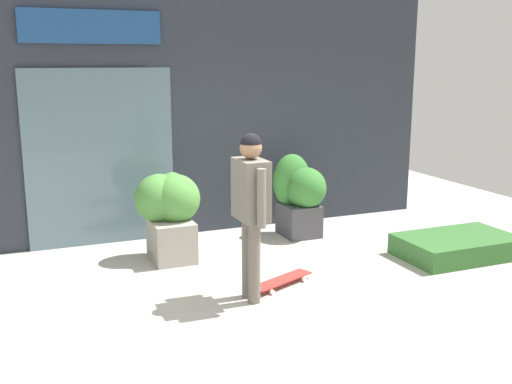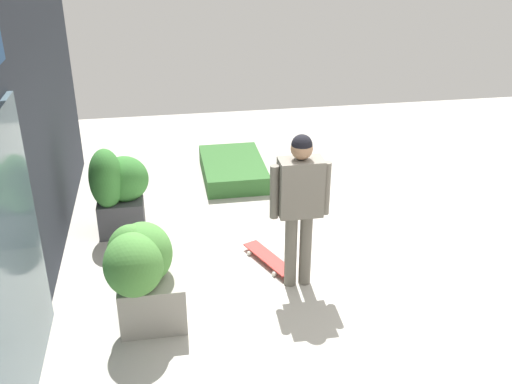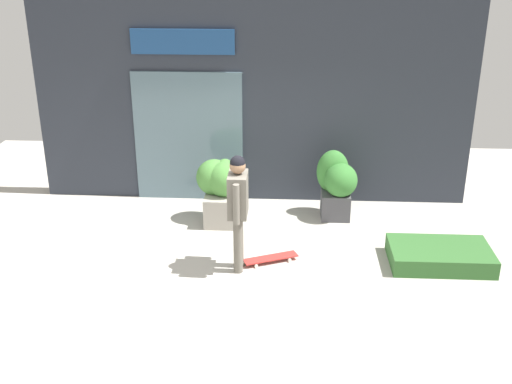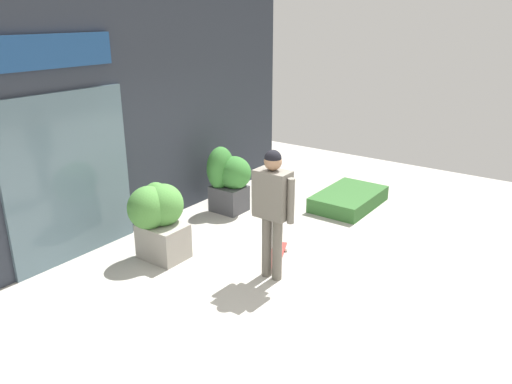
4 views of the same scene
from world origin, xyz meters
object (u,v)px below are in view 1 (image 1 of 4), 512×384
Objects in this scene: skateboarder at (251,199)px; skateboard at (282,280)px; planter_box_right at (169,208)px; planter_box_left at (299,193)px.

skateboard is (0.45, 0.23, -0.99)m from skateboarder.
planter_box_right is at bearing 98.83° from skateboard.
skateboard is at bearing -121.65° from planter_box_left.
planter_box_left is 1.07× the size of planter_box_right.
planter_box_left is (1.04, 1.69, 0.54)m from skateboard.
skateboarder is 1.51× the size of planter_box_left.
skateboarder is at bearing -176.32° from skateboard.
planter_box_right is at bearing 104.71° from skateboarder.
skateboarder is at bearing -127.88° from planter_box_left.
skateboarder is 2.09× the size of skateboard.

